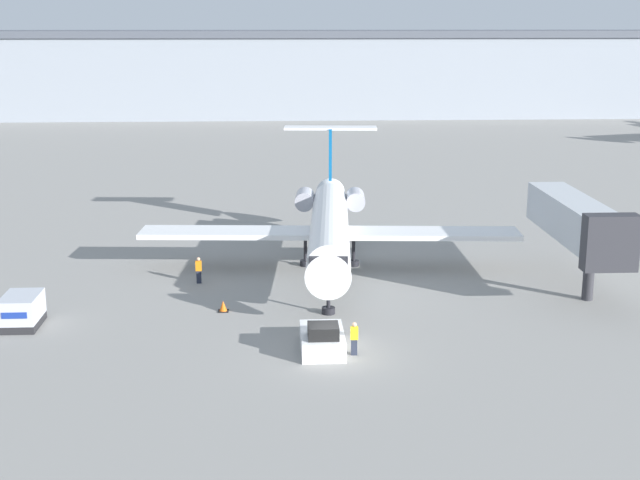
% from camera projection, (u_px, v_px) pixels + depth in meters
% --- Properties ---
extents(ground_plane, '(600.00, 600.00, 0.00)m').
position_uv_depth(ground_plane, '(333.00, 357.00, 46.89)').
color(ground_plane, gray).
extents(terminal_building, '(180.00, 16.80, 15.32)m').
position_uv_depth(terminal_building, '(289.00, 74.00, 161.33)').
color(terminal_building, '#8C939E').
rests_on(terminal_building, ground).
extents(airplane_main, '(26.96, 25.63, 8.80)m').
position_uv_depth(airplane_main, '(329.00, 225.00, 62.76)').
color(airplane_main, white).
rests_on(airplane_main, ground).
extents(pushback_tug, '(2.31, 4.13, 1.75)m').
position_uv_depth(pushback_tug, '(322.00, 339.00, 47.67)').
color(pushback_tug, silver).
rests_on(pushback_tug, ground).
extents(luggage_cart, '(2.03, 3.05, 1.88)m').
position_uv_depth(luggage_cart, '(22.00, 311.00, 51.37)').
color(luggage_cart, '#232326').
rests_on(luggage_cart, ground).
extents(worker_near_tug, '(0.40, 0.25, 1.82)m').
position_uv_depth(worker_near_tug, '(354.00, 338.00, 46.98)').
color(worker_near_tug, '#232838').
rests_on(worker_near_tug, ground).
extents(worker_by_wing, '(0.40, 0.25, 1.81)m').
position_uv_depth(worker_by_wing, '(199.00, 270.00, 59.78)').
color(worker_by_wing, '#232838').
rests_on(worker_by_wing, ground).
extents(traffic_cone_left, '(0.65, 0.65, 0.66)m').
position_uv_depth(traffic_cone_left, '(223.00, 306.00, 54.16)').
color(traffic_cone_left, black).
rests_on(traffic_cone_left, ground).
extents(jet_bridge, '(3.20, 13.59, 6.19)m').
position_uv_depth(jet_bridge, '(577.00, 222.00, 58.10)').
color(jet_bridge, '#2D2D33').
rests_on(jet_bridge, ground).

